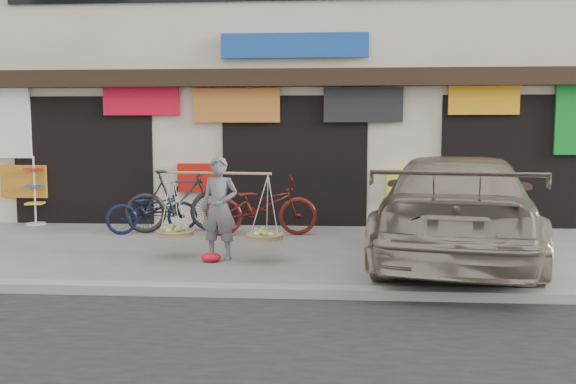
# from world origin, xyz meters

# --- Properties ---
(ground) EXTENTS (70.00, 70.00, 0.00)m
(ground) POSITION_xyz_m (0.00, 0.00, 0.00)
(ground) COLOR gray
(ground) RESTS_ON ground
(kerb) EXTENTS (70.00, 0.25, 0.12)m
(kerb) POSITION_xyz_m (0.00, -2.00, 0.06)
(kerb) COLOR gray
(kerb) RESTS_ON ground
(shophouse_block) EXTENTS (14.00, 6.32, 7.00)m
(shophouse_block) POSITION_xyz_m (-0.00, 6.42, 3.45)
(shophouse_block) COLOR beige
(shophouse_block) RESTS_ON ground
(street_vendor) EXTENTS (1.99, 0.77, 1.59)m
(street_vendor) POSITION_xyz_m (-0.95, 0.04, 0.73)
(street_vendor) COLOR slate
(street_vendor) RESTS_ON ground
(bike_0) EXTENTS (1.85, 1.28, 0.92)m
(bike_0) POSITION_xyz_m (-2.70, 2.38, 0.46)
(bike_0) COLOR black
(bike_0) RESTS_ON ground
(bike_1) EXTENTS (2.11, 1.19, 1.22)m
(bike_1) POSITION_xyz_m (-2.22, 2.52, 0.61)
(bike_1) COLOR black
(bike_1) RESTS_ON ground
(bike_2) EXTENTS (2.22, 1.03, 1.13)m
(bike_2) POSITION_xyz_m (-0.57, 2.26, 0.56)
(bike_2) COLOR #56150E
(bike_2) RESTS_ON ground
(suv) EXTENTS (3.35, 5.90, 1.61)m
(suv) POSITION_xyz_m (2.67, 0.24, 0.80)
(suv) COLOR #A29683
(suv) RESTS_ON ground
(display_rack) EXTENTS (0.41, 0.41, 1.45)m
(display_rack) POSITION_xyz_m (-5.48, 3.23, 0.59)
(display_rack) COLOR silver
(display_rack) RESTS_ON ground
(red_bag) EXTENTS (0.31, 0.25, 0.14)m
(red_bag) POSITION_xyz_m (-1.05, -0.15, 0.07)
(red_bag) COLOR red
(red_bag) RESTS_ON ground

